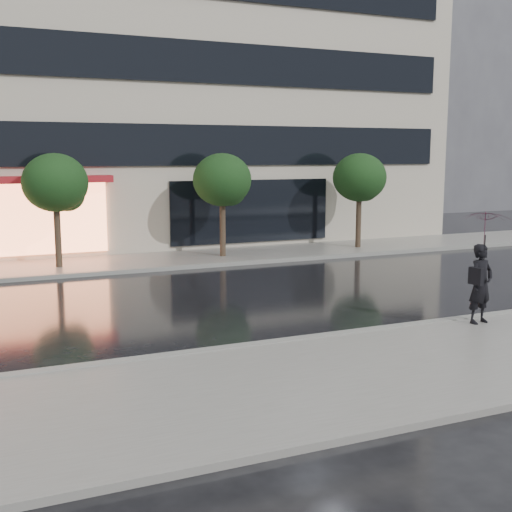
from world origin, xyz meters
TOP-DOWN VIEW (x-y plane):
  - ground at (0.00, 0.00)m, footprint 120.00×120.00m
  - sidewalk_near at (0.00, -3.25)m, footprint 60.00×4.50m
  - sidewalk_far at (0.00, 10.25)m, footprint 60.00×3.50m
  - curb_near at (0.00, -1.00)m, footprint 60.00×0.25m
  - curb_far at (0.00, 8.50)m, footprint 60.00×0.25m
  - office_building at (-0.00, 17.97)m, footprint 30.00×12.76m
  - bg_building_right at (26.00, 28.00)m, footprint 12.00×12.00m
  - tree_mid_west at (-2.94, 10.03)m, footprint 2.20×2.20m
  - tree_mid_east at (3.06, 10.03)m, footprint 2.20×2.20m
  - tree_far_east at (9.06, 10.03)m, footprint 2.20×2.20m
  - pedestrian_with_umbrella at (5.05, -1.49)m, footprint 1.19×1.21m

SIDE VIEW (x-z plane):
  - ground at x=0.00m, z-range 0.00..0.00m
  - sidewalk_near at x=0.00m, z-range 0.00..0.12m
  - sidewalk_far at x=0.00m, z-range 0.00..0.12m
  - curb_near at x=0.00m, z-range 0.00..0.14m
  - curb_far at x=0.00m, z-range 0.00..0.14m
  - pedestrian_with_umbrella at x=5.05m, z-range 0.52..3.10m
  - tree_mid_west at x=-2.94m, z-range 0.93..4.92m
  - tree_mid_east at x=3.06m, z-range 0.93..4.92m
  - tree_far_east at x=9.06m, z-range 0.93..4.92m
  - bg_building_right at x=26.00m, z-range 0.00..16.00m
  - office_building at x=0.00m, z-range 0.00..18.00m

